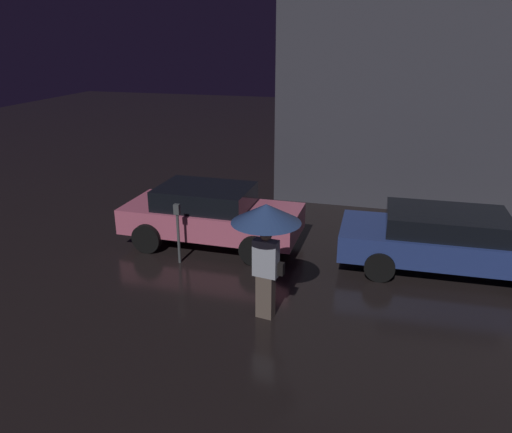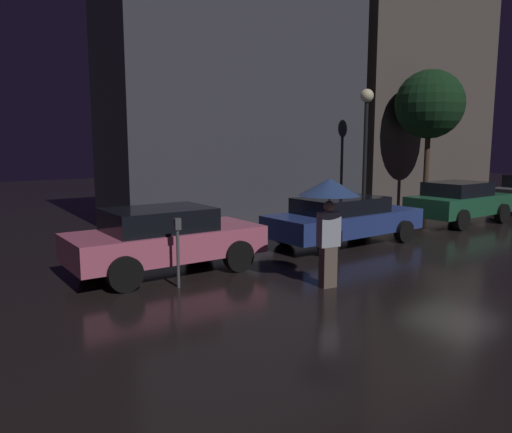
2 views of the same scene
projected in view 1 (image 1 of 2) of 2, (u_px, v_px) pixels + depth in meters
The scene contains 5 objects.
building_facade_left at pixel (454, 53), 13.66m from camera, with size 9.34×3.00×8.34m.
parked_car_pink at pixel (211, 214), 11.56m from camera, with size 4.09×1.94×1.38m.
parked_car_blue at pixel (452, 240), 10.23m from camera, with size 4.62×1.94×1.27m.
pedestrian_with_umbrella at pixel (266, 226), 8.17m from camera, with size 1.16×1.16×2.08m.
parking_meter at pixel (178, 227), 10.52m from camera, with size 0.12×0.10×1.33m.
Camera 1 is at (-4.48, -8.79, 4.66)m, focal length 35.00 mm.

